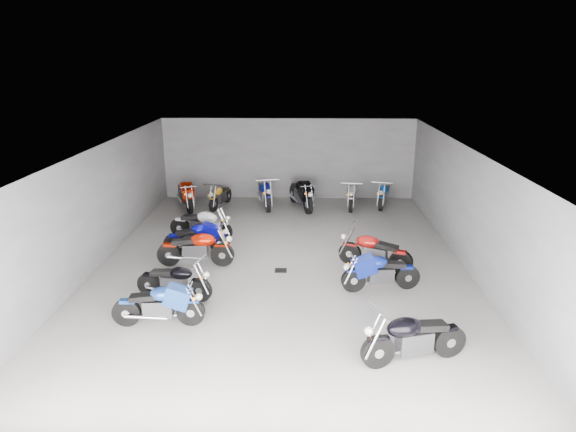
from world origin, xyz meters
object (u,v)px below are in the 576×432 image
motorcycle_left_d (196,248)px  motorcycle_back_b (220,196)px  motorcycle_right_a (413,338)px  motorcycle_left_c (175,281)px  motorcycle_back_d (301,194)px  motorcycle_back_a (185,194)px  motorcycle_back_f (384,194)px  motorcycle_left_b (159,305)px  motorcycle_right_d (374,251)px  motorcycle_back_e (352,195)px  motorcycle_back_c (265,193)px  motorcycle_right_c (380,272)px  drain_grate (281,270)px  motorcycle_left_e (197,238)px  motorcycle_left_f (202,224)px

motorcycle_left_d → motorcycle_back_b: bearing=-178.1°
motorcycle_right_a → motorcycle_left_d: bearing=31.2°
motorcycle_left_c → motorcycle_back_d: size_ratio=0.83×
motorcycle_back_a → motorcycle_back_f: 7.53m
motorcycle_left_b → motorcycle_right_d: (4.97, 3.24, 0.02)m
motorcycle_right_a → motorcycle_back_e: bearing=-15.4°
motorcycle_left_c → motorcycle_right_d: bearing=124.5°
motorcycle_right_d → motorcycle_back_c: size_ratio=0.86×
motorcycle_back_e → motorcycle_right_c: bearing=98.7°
drain_grate → motorcycle_right_a: (2.65, -4.23, 0.50)m
motorcycle_back_c → motorcycle_back_e: bearing=167.4°
motorcycle_left_d → motorcycle_back_e: (4.77, 5.83, -0.02)m
motorcycle_left_b → motorcycle_left_c: 1.27m
motorcycle_back_e → motorcycle_left_b: bearing=70.2°
motorcycle_back_c → motorcycle_back_f: 4.55m
motorcycle_left_e → motorcycle_right_d: (5.00, -0.99, 0.03)m
motorcycle_right_d → motorcycle_left_f: bearing=91.1°
motorcycle_back_b → motorcycle_left_d: bearing=107.1°
motorcycle_left_f → motorcycle_back_d: size_ratio=0.91×
motorcycle_back_f → motorcycle_left_e: bearing=55.5°
motorcycle_back_e → motorcycle_back_f: (1.22, 0.19, -0.01)m
motorcycle_right_d → motorcycle_back_d: size_ratio=0.86×
drain_grate → motorcycle_left_f: bearing=136.9°
motorcycle_left_e → motorcycle_left_c: bearing=-3.7°
motorcycle_back_b → motorcycle_back_f: 6.25m
motorcycle_left_e → motorcycle_back_a: 4.77m
motorcycle_back_a → motorcycle_right_c: bearing=109.4°
drain_grate → motorcycle_right_a: motorcycle_right_a is taller
motorcycle_back_c → motorcycle_right_a: bearing=96.2°
motorcycle_left_e → motorcycle_left_f: motorcycle_left_f is taller
motorcycle_left_d → motorcycle_back_d: size_ratio=0.94×
motorcycle_left_f → motorcycle_back_a: bearing=-144.9°
motorcycle_right_a → motorcycle_back_b: bearing=10.5°
motorcycle_right_a → motorcycle_right_c: size_ratio=1.05×
motorcycle_left_d → motorcycle_back_c: 6.01m
motorcycle_back_a → motorcycle_left_c: bearing=77.7°
motorcycle_back_e → drain_grate: bearing=76.7°
motorcycle_back_d → motorcycle_back_f: 3.17m
motorcycle_left_d → motorcycle_left_e: 0.97m
drain_grate → motorcycle_left_b: 3.89m
motorcycle_left_c → motorcycle_right_c: (4.90, 0.60, 0.02)m
motorcycle_left_b → motorcycle_back_f: size_ratio=1.00×
motorcycle_right_c → motorcycle_right_a: bearing=174.0°
motorcycle_left_e → motorcycle_right_c: bearing=59.8°
motorcycle_back_a → motorcycle_left_f: bearing=87.4°
drain_grate → motorcycle_right_c: bearing=-24.2°
motorcycle_right_c → motorcycle_back_d: motorcycle_back_d is taller
motorcycle_left_c → motorcycle_right_a: motorcycle_right_a is taller
motorcycle_right_d → motorcycle_back_f: bearing=13.3°
motorcycle_left_b → motorcycle_right_a: bearing=73.8°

